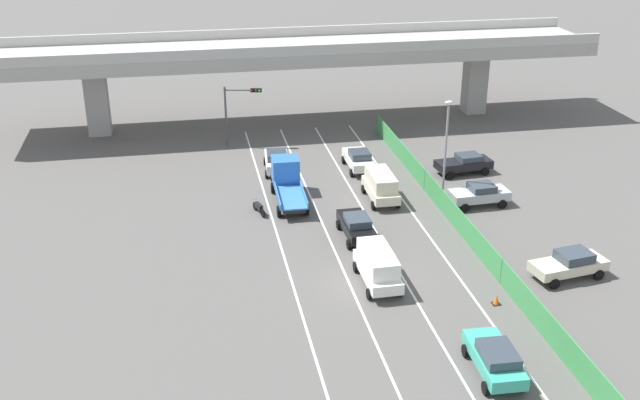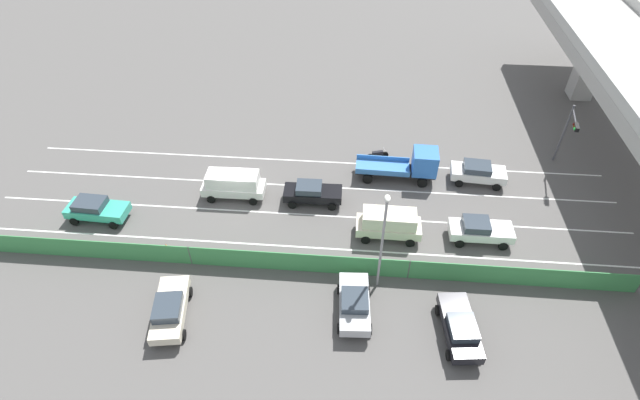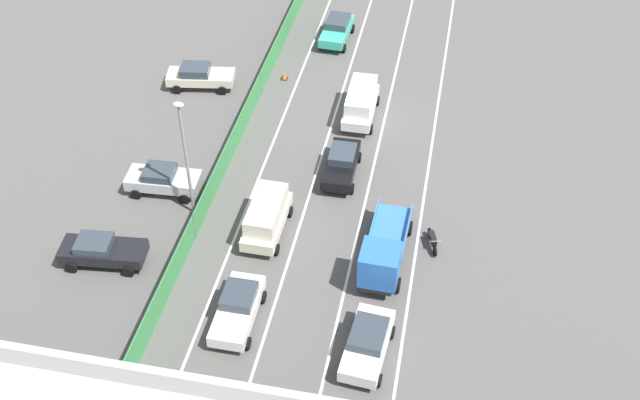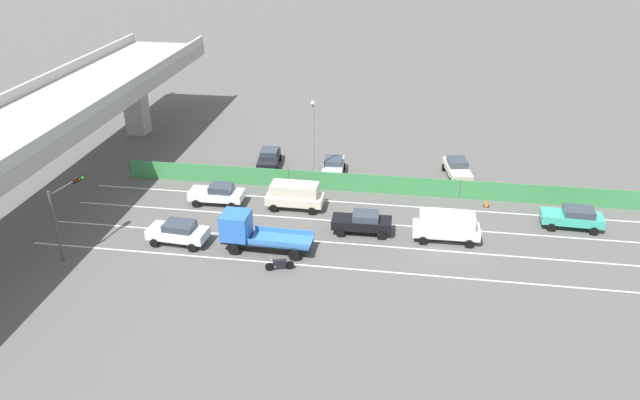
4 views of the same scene
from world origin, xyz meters
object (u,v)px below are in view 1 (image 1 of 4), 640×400
object	(u,v)px
car_sedan_white	(359,159)
street_lamp	(446,141)
parked_sedan_dark	(464,163)
car_hatchback_white	(277,160)
traffic_light	(238,104)
motorcycle	(259,208)
traffic_cone	(496,300)
car_taxi_teal	(495,358)
car_sedan_black	(356,225)
parked_wagon_silver	(480,194)
parked_sedan_cream	(570,264)
car_van_white	(378,265)
flatbed_truck_blue	(287,179)
car_van_cream	(381,185)

from	to	relation	value
car_sedan_white	street_lamp	world-z (taller)	street_lamp
parked_sedan_dark	street_lamp	bearing A→B (deg)	-126.31
car_hatchback_white	parked_sedan_dark	world-z (taller)	car_hatchback_white
traffic_light	street_lamp	size ratio (longest dim) A/B	0.70
motorcycle	traffic_cone	world-z (taller)	motorcycle
car_taxi_teal	car_sedan_black	bearing A→B (deg)	101.42
car_sedan_black	car_hatchback_white	bearing A→B (deg)	105.28
parked_sedan_dark	traffic_light	bearing A→B (deg)	149.39
traffic_light	motorcycle	bearing A→B (deg)	-89.97
motorcycle	parked_wagon_silver	size ratio (longest dim) A/B	0.44
car_hatchback_white	parked_sedan_cream	xyz separation A→B (m)	(14.78, -20.33, -0.04)
traffic_cone	motorcycle	bearing A→B (deg)	128.79
motorcycle	traffic_cone	xyz separation A→B (m)	(11.69, -14.54, -0.20)
parked_wagon_silver	parked_sedan_dark	xyz separation A→B (m)	(1.17, 6.12, -0.02)
traffic_light	traffic_cone	bearing A→B (deg)	-68.18
car_taxi_teal	street_lamp	bearing A→B (deg)	77.53
car_taxi_teal	car_van_white	bearing A→B (deg)	109.20
street_lamp	car_van_white	bearing A→B (deg)	-125.46
car_sedan_black	car_taxi_teal	world-z (taller)	car_taxi_teal
flatbed_truck_blue	street_lamp	xyz separation A→B (m)	(11.14, -2.71, 3.17)
car_sedan_black	parked_sedan_cream	world-z (taller)	same
car_sedan_black	motorcycle	distance (m)	7.74
car_hatchback_white	motorcycle	world-z (taller)	car_hatchback_white
car_hatchback_white	traffic_light	distance (m)	7.72
car_sedan_white	car_van_white	bearing A→B (deg)	-99.94
car_van_white	traffic_light	distance (m)	26.49
car_sedan_white	car_van_white	distance (m)	18.34
car_sedan_white	motorcycle	world-z (taller)	car_sedan_white
street_lamp	parked_sedan_cream	bearing A→B (deg)	-73.81
car_taxi_teal	car_van_white	size ratio (longest dim) A/B	0.94
car_sedan_white	flatbed_truck_blue	distance (m)	7.82
car_taxi_teal	street_lamp	size ratio (longest dim) A/B	0.59
car_sedan_black	traffic_cone	size ratio (longest dim) A/B	7.92
car_hatchback_white	car_taxi_teal	xyz separation A→B (m)	(6.66, -28.43, -0.02)
motorcycle	street_lamp	xyz separation A→B (m)	(13.55, -0.06, 4.09)
flatbed_truck_blue	traffic_cone	size ratio (longest dim) A/B	11.47
parked_sedan_cream	parked_sedan_dark	world-z (taller)	parked_sedan_cream
car_sedan_white	street_lamp	distance (m)	9.22
car_van_cream	parked_sedan_dark	xyz separation A→B (m)	(7.95, 3.94, -0.34)
car_taxi_teal	traffic_light	bearing A→B (deg)	104.39
car_sedan_black	car_taxi_teal	xyz separation A→B (m)	(3.14, -15.53, 0.01)
car_taxi_teal	flatbed_truck_blue	bearing A→B (deg)	105.91
car_van_cream	traffic_cone	bearing A→B (deg)	-80.15
car_taxi_teal	parked_sedan_dark	distance (m)	26.39
traffic_cone	car_sedan_white	bearing A→B (deg)	97.40
car_van_cream	parked_wagon_silver	bearing A→B (deg)	-17.85
car_sedan_black	parked_wagon_silver	xyz separation A→B (m)	(9.94, 3.50, -0.01)
car_sedan_white	traffic_cone	distance (m)	21.74
car_hatchback_white	traffic_cone	size ratio (longest dim) A/B	7.83
car_hatchback_white	traffic_cone	bearing A→B (deg)	-67.43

